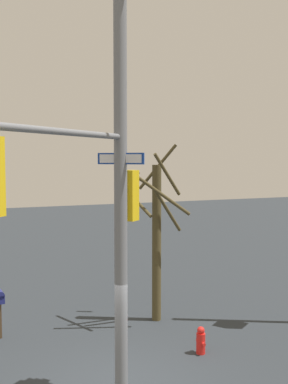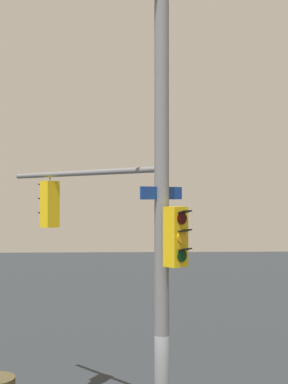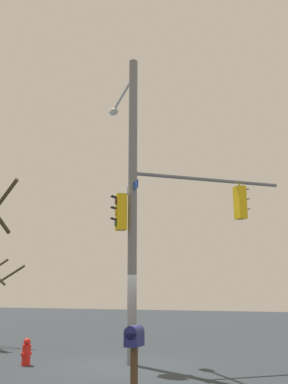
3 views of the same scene
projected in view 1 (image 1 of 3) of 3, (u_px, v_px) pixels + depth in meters
The scene contains 3 objects.
main_signal_pole_assembly at pixel (113, 165), 9.02m from camera, with size 3.98×6.06×9.48m.
fire_hydrant at pixel (201, 341), 12.09m from camera, with size 0.38×0.24×0.73m.
bare_tree_behind_pole at pixel (157, 234), 14.40m from camera, with size 1.98×1.96×5.65m.
Camera 1 is at (-9.42, 3.31, 5.17)m, focal length 42.70 mm.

